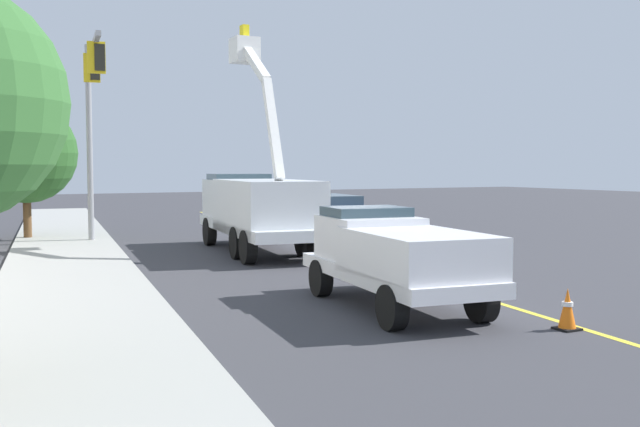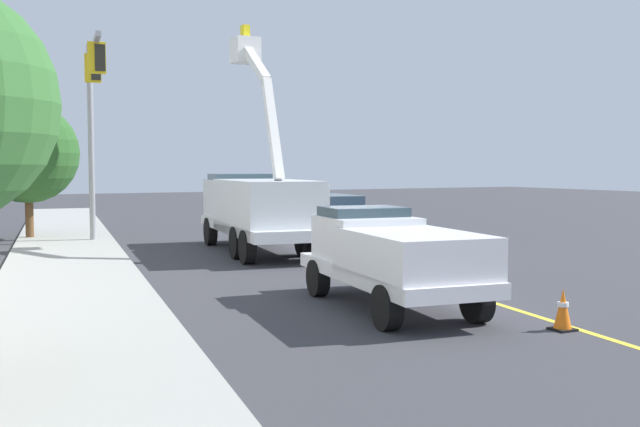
{
  "view_description": "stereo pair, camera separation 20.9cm",
  "coord_description": "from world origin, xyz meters",
  "px_view_note": "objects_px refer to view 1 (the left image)",
  "views": [
    {
      "loc": [
        -20.32,
        11.61,
        2.99
      ],
      "look_at": [
        1.08,
        0.55,
        1.4
      ],
      "focal_mm": 40.59,
      "sensor_mm": 36.0,
      "label": 1
    },
    {
      "loc": [
        -20.42,
        11.43,
        2.99
      ],
      "look_at": [
        1.08,
        0.55,
        1.4
      ],
      "focal_mm": 40.59,
      "sensor_mm": 36.0,
      "label": 2
    }
  ],
  "objects_px": {
    "traffic_cone_mid_front": "(285,232)",
    "passing_minivan": "(332,211)",
    "traffic_cone_leading": "(567,309)",
    "utility_bucket_truck": "(257,205)",
    "service_pickup_truck": "(395,255)",
    "traffic_signal_mast": "(92,102)"
  },
  "relations": [
    {
      "from": "traffic_cone_mid_front",
      "to": "traffic_signal_mast",
      "type": "height_order",
      "value": "traffic_signal_mast"
    },
    {
      "from": "utility_bucket_truck",
      "to": "traffic_signal_mast",
      "type": "xyz_separation_m",
      "value": [
        3.82,
        4.83,
        3.66
      ]
    },
    {
      "from": "traffic_signal_mast",
      "to": "traffic_cone_mid_front",
      "type": "bearing_deg",
      "value": -95.91
    },
    {
      "from": "service_pickup_truck",
      "to": "traffic_cone_leading",
      "type": "height_order",
      "value": "service_pickup_truck"
    },
    {
      "from": "service_pickup_truck",
      "to": "passing_minivan",
      "type": "distance_m",
      "value": 17.42
    },
    {
      "from": "traffic_cone_leading",
      "to": "traffic_cone_mid_front",
      "type": "distance_m",
      "value": 16.94
    },
    {
      "from": "service_pickup_truck",
      "to": "passing_minivan",
      "type": "xyz_separation_m",
      "value": [
        15.92,
        -7.08,
        -0.15
      ]
    },
    {
      "from": "utility_bucket_truck",
      "to": "passing_minivan",
      "type": "xyz_separation_m",
      "value": [
        5.29,
        -5.81,
        -0.67
      ]
    },
    {
      "from": "service_pickup_truck",
      "to": "utility_bucket_truck",
      "type": "bearing_deg",
      "value": -6.85
    },
    {
      "from": "service_pickup_truck",
      "to": "traffic_signal_mast",
      "type": "relative_size",
      "value": 0.76
    },
    {
      "from": "traffic_cone_leading",
      "to": "traffic_cone_mid_front",
      "type": "height_order",
      "value": "traffic_cone_leading"
    },
    {
      "from": "utility_bucket_truck",
      "to": "traffic_cone_leading",
      "type": "bearing_deg",
      "value": -178.22
    },
    {
      "from": "utility_bucket_truck",
      "to": "traffic_cone_mid_front",
      "type": "bearing_deg",
      "value": -38.98
    },
    {
      "from": "utility_bucket_truck",
      "to": "passing_minivan",
      "type": "relative_size",
      "value": 1.69
    },
    {
      "from": "traffic_cone_leading",
      "to": "service_pickup_truck",
      "type": "bearing_deg",
      "value": 28.59
    },
    {
      "from": "passing_minivan",
      "to": "traffic_cone_mid_front",
      "type": "height_order",
      "value": "passing_minivan"
    },
    {
      "from": "traffic_cone_mid_front",
      "to": "passing_minivan",
      "type": "bearing_deg",
      "value": -56.24
    },
    {
      "from": "service_pickup_truck",
      "to": "traffic_signal_mast",
      "type": "bearing_deg",
      "value": 13.81
    },
    {
      "from": "utility_bucket_truck",
      "to": "service_pickup_truck",
      "type": "distance_m",
      "value": 10.72
    },
    {
      "from": "service_pickup_truck",
      "to": "passing_minivan",
      "type": "relative_size",
      "value": 1.16
    },
    {
      "from": "passing_minivan",
      "to": "traffic_signal_mast",
      "type": "bearing_deg",
      "value": 97.86
    },
    {
      "from": "traffic_signal_mast",
      "to": "passing_minivan",
      "type": "bearing_deg",
      "value": -82.14
    }
  ]
}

